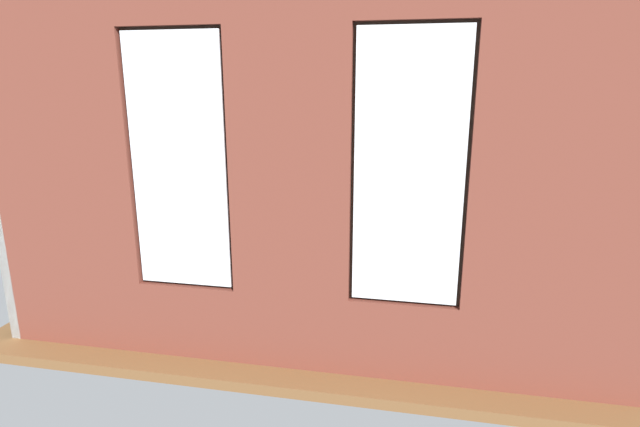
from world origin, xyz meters
name	(u,v)px	position (x,y,z in m)	size (l,w,h in m)	color
ground_plane	(336,274)	(0.00, 0.00, -0.05)	(6.47, 5.61, 0.10)	brown
brick_wall_with_windows	(290,197)	(0.00, 2.42, 1.59)	(5.87, 0.30, 3.26)	brown
white_wall_right	(128,150)	(2.89, 0.20, 1.63)	(0.10, 4.61, 3.26)	silver
couch_by_window	(319,303)	(-0.12, 1.77, 0.33)	(1.86, 0.87, 0.80)	black
couch_left	(511,268)	(-2.24, 0.31, 0.33)	(0.93, 2.07, 0.80)	black
coffee_table	(305,238)	(0.48, -0.19, 0.39)	(1.37, 0.72, 0.45)	tan
cup_ceramic	(333,230)	(0.10, -0.32, 0.50)	(0.08, 0.08, 0.09)	#4C4C51
candle_jar	(305,230)	(0.48, -0.19, 0.51)	(0.08, 0.08, 0.13)	#B7333D
table_plant_small	(275,225)	(0.89, -0.08, 0.59)	(0.17, 0.17, 0.26)	brown
remote_silver	(310,236)	(0.37, -0.08, 0.46)	(0.05, 0.17, 0.02)	#B2B2B7
remote_gray	(295,231)	(0.65, -0.28, 0.46)	(0.05, 0.17, 0.02)	#59595B
media_console	(143,255)	(2.59, 0.54, 0.24)	(0.95, 0.42, 0.48)	black
tv_flatscreen	(140,215)	(2.59, 0.54, 0.81)	(0.91, 0.20, 0.65)	black
papasan_chair	(300,212)	(0.86, -1.46, 0.43)	(1.03, 1.03, 0.67)	olive
potted_plant_between_couches	(458,298)	(-1.50, 1.72, 0.49)	(0.79, 0.76, 1.26)	beige
potted_plant_corner_near_left	(502,196)	(-2.40, -1.81, 0.79)	(1.09, 1.15, 1.59)	brown
potted_plant_mid_room_small	(378,238)	(-0.52, -0.62, 0.33)	(0.32, 0.32, 0.49)	#47423D
potted_plant_near_tv	(140,240)	(2.03, 1.48, 0.78)	(1.09, 1.00, 1.37)	gray
potted_plant_by_left_couch	(467,231)	(-1.84, -1.16, 0.35)	(0.31, 0.31, 0.52)	#47423D
potted_plant_beside_window_right	(139,272)	(1.83, 1.88, 0.57)	(0.95, 0.85, 1.23)	gray
potted_plant_corner_far_left	(560,303)	(-2.38, 1.87, 0.58)	(0.88, 0.72, 1.33)	brown
potted_plant_foreground_right	(226,205)	(2.29, -1.75, 0.42)	(0.72, 0.75, 0.96)	#9E5638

